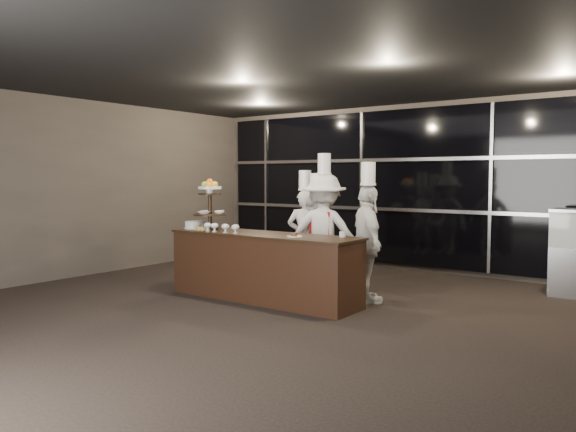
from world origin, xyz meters
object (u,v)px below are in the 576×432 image
Objects in this scene: layer_cake at (194,225)px; chef_c at (324,232)px; chef_b at (316,240)px; display_stand at (210,201)px; chef_a at (305,236)px; buffet_counter at (263,266)px; chef_d at (368,243)px.

layer_cake is 0.15× the size of chef_c.
layer_cake is at bearing -147.73° from chef_c.
chef_b is 0.86× the size of chef_c.
display_stand is at bearing -134.98° from chef_b.
chef_a is 1.03× the size of chef_b.
chef_b is (0.25, -0.07, -0.04)m from chef_a.
chef_d reaches higher than buffet_counter.
chef_c is (1.64, 1.04, -0.10)m from layer_cake.
chef_c is at bearing -23.10° from chef_a.
chef_b is at bearing 149.35° from chef_c.
buffet_counter is 1.40× the size of chef_c.
chef_c reaches higher than chef_d.
display_stand is 0.47m from layer_cake.
display_stand is at bearing -179.99° from buffet_counter.
chef_a is (-0.13, 1.19, 0.32)m from buffet_counter.
display_stand is 2.48× the size of layer_cake.
chef_b is at bearing 159.11° from chef_d.
buffet_counter is at bearing -83.81° from chef_a.
chef_a is (0.87, 1.19, -0.56)m from display_stand.
layer_cake is (-0.29, -0.05, -0.37)m from display_stand.
display_stand is 1.74m from chef_c.
chef_b is at bearing -15.31° from chef_a.
chef_a is 0.53m from chef_c.
buffet_counter is 1.63× the size of chef_b.
layer_cake is 0.16× the size of chef_d.
layer_cake is at bearing -133.04° from chef_a.
chef_c is at bearing 70.34° from buffet_counter.
buffet_counter is at bearing -150.26° from chef_d.
chef_b is (1.41, 1.17, -0.23)m from layer_cake.
chef_c is at bearing 161.94° from chef_d.
chef_d reaches higher than chef_a.
chef_a reaches higher than chef_b.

